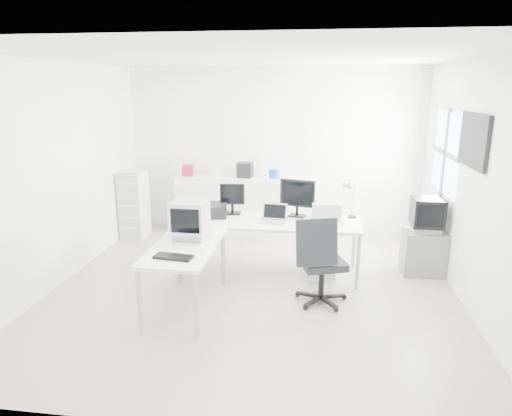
# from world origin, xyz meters

# --- Properties ---
(floor) EXTENTS (5.00, 5.00, 0.01)m
(floor) POSITION_xyz_m (0.00, 0.00, 0.00)
(floor) COLOR beige
(floor) RESTS_ON ground
(ceiling) EXTENTS (5.00, 5.00, 0.01)m
(ceiling) POSITION_xyz_m (0.00, 0.00, 2.80)
(ceiling) COLOR white
(ceiling) RESTS_ON back_wall
(back_wall) EXTENTS (5.00, 0.02, 2.80)m
(back_wall) POSITION_xyz_m (0.00, 2.50, 1.40)
(back_wall) COLOR white
(back_wall) RESTS_ON floor
(left_wall) EXTENTS (0.02, 5.00, 2.80)m
(left_wall) POSITION_xyz_m (-2.50, 0.00, 1.40)
(left_wall) COLOR white
(left_wall) RESTS_ON floor
(right_wall) EXTENTS (0.02, 5.00, 2.80)m
(right_wall) POSITION_xyz_m (2.50, 0.00, 1.40)
(right_wall) COLOR white
(right_wall) RESTS_ON floor
(window) EXTENTS (0.02, 1.20, 1.10)m
(window) POSITION_xyz_m (2.48, 1.20, 1.60)
(window) COLOR white
(window) RESTS_ON right_wall
(wall_picture) EXTENTS (0.04, 0.90, 0.60)m
(wall_picture) POSITION_xyz_m (2.47, 0.10, 1.90)
(wall_picture) COLOR black
(wall_picture) RESTS_ON right_wall
(main_desk) EXTENTS (2.40, 0.80, 0.75)m
(main_desk) POSITION_xyz_m (0.14, 0.51, 0.38)
(main_desk) COLOR silver
(main_desk) RESTS_ON floor
(side_desk) EXTENTS (0.70, 1.40, 0.75)m
(side_desk) POSITION_xyz_m (-0.71, -0.59, 0.38)
(side_desk) COLOR silver
(side_desk) RESTS_ON floor
(drawer_pedestal) EXTENTS (0.40, 0.50, 0.60)m
(drawer_pedestal) POSITION_xyz_m (0.84, 0.56, 0.30)
(drawer_pedestal) COLOR silver
(drawer_pedestal) RESTS_ON floor
(inkjet_printer) EXTENTS (0.54, 0.45, 0.17)m
(inkjet_printer) POSITION_xyz_m (-0.71, 0.61, 0.84)
(inkjet_printer) COLOR black
(inkjet_printer) RESTS_ON main_desk
(lcd_monitor_small) EXTENTS (0.36, 0.23, 0.43)m
(lcd_monitor_small) POSITION_xyz_m (-0.41, 0.76, 0.96)
(lcd_monitor_small) COLOR black
(lcd_monitor_small) RESTS_ON main_desk
(lcd_monitor_large) EXTENTS (0.52, 0.32, 0.51)m
(lcd_monitor_large) POSITION_xyz_m (0.49, 0.76, 1.00)
(lcd_monitor_large) COLOR black
(lcd_monitor_large) RESTS_ON main_desk
(laptop) EXTENTS (0.33, 0.34, 0.20)m
(laptop) POSITION_xyz_m (0.19, 0.41, 0.85)
(laptop) COLOR #B7B7BA
(laptop) RESTS_ON main_desk
(white_keyboard) EXTENTS (0.40, 0.24, 0.02)m
(white_keyboard) POSITION_xyz_m (0.79, 0.36, 0.76)
(white_keyboard) COLOR silver
(white_keyboard) RESTS_ON main_desk
(white_mouse) EXTENTS (0.06, 0.06, 0.06)m
(white_mouse) POSITION_xyz_m (1.09, 0.41, 0.78)
(white_mouse) COLOR silver
(white_mouse) RESTS_ON main_desk
(laser_printer) EXTENTS (0.40, 0.34, 0.22)m
(laser_printer) POSITION_xyz_m (0.89, 0.73, 0.86)
(laser_printer) COLOR #A1A1A1
(laser_printer) RESTS_ON main_desk
(desk_lamp) EXTENTS (0.17, 0.17, 0.49)m
(desk_lamp) POSITION_xyz_m (1.24, 0.81, 1.00)
(desk_lamp) COLOR silver
(desk_lamp) RESTS_ON main_desk
(crt_monitor) EXTENTS (0.36, 0.36, 0.41)m
(crt_monitor) POSITION_xyz_m (-0.71, -0.34, 0.96)
(crt_monitor) COLOR #B7B7BA
(crt_monitor) RESTS_ON side_desk
(black_keyboard) EXTENTS (0.42, 0.21, 0.03)m
(black_keyboard) POSITION_xyz_m (-0.71, -0.99, 0.76)
(black_keyboard) COLOR black
(black_keyboard) RESTS_ON side_desk
(office_chair) EXTENTS (0.80, 0.80, 1.09)m
(office_chair) POSITION_xyz_m (0.84, -0.27, 0.55)
(office_chair) COLOR #242628
(office_chair) RESTS_ON floor
(tv_cabinet) EXTENTS (0.55, 0.45, 0.59)m
(tv_cabinet) POSITION_xyz_m (2.22, 0.80, 0.30)
(tv_cabinet) COLOR slate
(tv_cabinet) RESTS_ON floor
(crt_tv) EXTENTS (0.50, 0.48, 0.45)m
(crt_tv) POSITION_xyz_m (2.22, 0.80, 0.82)
(crt_tv) COLOR black
(crt_tv) RESTS_ON tv_cabinet
(sideboard) EXTENTS (1.96, 0.49, 0.98)m
(sideboard) POSITION_xyz_m (-0.66, 2.24, 0.49)
(sideboard) COLOR silver
(sideboard) RESTS_ON floor
(clutter_box_a) EXTENTS (0.21, 0.19, 0.19)m
(clutter_box_a) POSITION_xyz_m (-1.46, 2.24, 1.07)
(clutter_box_a) COLOR maroon
(clutter_box_a) RESTS_ON sideboard
(clutter_box_b) EXTENTS (0.15, 0.13, 0.13)m
(clutter_box_b) POSITION_xyz_m (-0.96, 2.24, 1.05)
(clutter_box_b) COLOR silver
(clutter_box_b) RESTS_ON sideboard
(clutter_box_c) EXTENTS (0.27, 0.25, 0.25)m
(clutter_box_c) POSITION_xyz_m (-0.46, 2.24, 1.11)
(clutter_box_c) COLOR black
(clutter_box_c) RESTS_ON sideboard
(clutter_box_d) EXTENTS (0.18, 0.17, 0.14)m
(clutter_box_d) POSITION_xyz_m (0.04, 2.24, 1.05)
(clutter_box_d) COLOR #1943B0
(clutter_box_d) RESTS_ON sideboard
(clutter_bottle) EXTENTS (0.07, 0.07, 0.22)m
(clutter_bottle) POSITION_xyz_m (-1.76, 2.28, 1.09)
(clutter_bottle) COLOR silver
(clutter_bottle) RESTS_ON sideboard
(filing_cabinet) EXTENTS (0.39, 0.46, 1.10)m
(filing_cabinet) POSITION_xyz_m (-2.28, 1.78, 0.55)
(filing_cabinet) COLOR silver
(filing_cabinet) RESTS_ON floor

